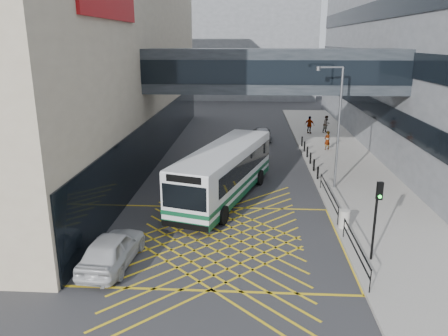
% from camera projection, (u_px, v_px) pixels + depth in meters
% --- Properties ---
extents(ground, '(120.00, 120.00, 0.00)m').
position_uv_depth(ground, '(219.00, 241.00, 21.59)').
color(ground, '#333335').
extents(building_whsmith, '(24.17, 42.00, 16.00)m').
position_uv_depth(building_whsmith, '(14.00, 60.00, 35.72)').
color(building_whsmith, '#B6A78C').
rests_on(building_whsmith, ground).
extents(building_far, '(28.00, 16.00, 18.00)m').
position_uv_depth(building_far, '(232.00, 44.00, 76.67)').
color(building_far, slate).
rests_on(building_far, ground).
extents(skybridge, '(20.00, 4.10, 3.00)m').
position_uv_depth(skybridge, '(273.00, 71.00, 30.81)').
color(skybridge, '#292F34').
rests_on(skybridge, ground).
extents(pavement, '(6.00, 54.00, 0.16)m').
position_uv_depth(pavement, '(343.00, 162.00, 35.42)').
color(pavement, '#9C978E').
rests_on(pavement, ground).
extents(box_junction, '(12.00, 9.00, 0.01)m').
position_uv_depth(box_junction, '(219.00, 241.00, 21.59)').
color(box_junction, gold).
rests_on(box_junction, ground).
extents(bus, '(5.94, 11.95, 3.27)m').
position_uv_depth(bus, '(225.00, 171.00, 27.03)').
color(bus, silver).
rests_on(bus, ground).
extents(car_white, '(2.39, 5.06, 1.56)m').
position_uv_depth(car_white, '(112.00, 249.00, 19.06)').
color(car_white, silver).
rests_on(car_white, ground).
extents(car_dark, '(3.17, 4.44, 1.30)m').
position_uv_depth(car_dark, '(236.00, 140.00, 40.45)').
color(car_dark, '#222328').
rests_on(car_dark, ground).
extents(car_silver, '(1.90, 4.36, 1.35)m').
position_uv_depth(car_silver, '(262.00, 133.00, 43.59)').
color(car_silver, gray).
rests_on(car_silver, ground).
extents(traffic_light, '(0.27, 0.43, 3.69)m').
position_uv_depth(traffic_light, '(377.00, 210.00, 18.70)').
color(traffic_light, black).
rests_on(traffic_light, pavement).
extents(street_lamp, '(1.79, 0.47, 7.85)m').
position_uv_depth(street_lamp, '(336.00, 121.00, 27.74)').
color(street_lamp, slate).
rests_on(street_lamp, pavement).
extents(litter_bin, '(0.54, 0.54, 0.94)m').
position_uv_depth(litter_bin, '(344.00, 219.00, 22.66)').
color(litter_bin, '#ADA89E').
rests_on(litter_bin, pavement).
extents(kerb_railings, '(0.05, 12.54, 1.00)m').
position_uv_depth(kerb_railings, '(339.00, 214.00, 22.69)').
color(kerb_railings, black).
rests_on(kerb_railings, pavement).
extents(bollards, '(0.14, 10.14, 0.90)m').
position_uv_depth(bollards, '(309.00, 155.00, 35.43)').
color(bollards, black).
rests_on(bollards, pavement).
extents(pedestrian_a, '(0.81, 0.75, 1.67)m').
position_uv_depth(pedestrian_a, '(327.00, 140.00, 38.85)').
color(pedestrian_a, gray).
rests_on(pedestrian_a, pavement).
extents(pedestrian_b, '(1.01, 0.94, 1.80)m').
position_uv_depth(pedestrian_b, '(327.00, 124.00, 46.03)').
color(pedestrian_b, gray).
rests_on(pedestrian_b, pavement).
extents(pedestrian_c, '(1.18, 1.02, 1.82)m').
position_uv_depth(pedestrian_c, '(310.00, 125.00, 45.57)').
color(pedestrian_c, gray).
rests_on(pedestrian_c, pavement).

